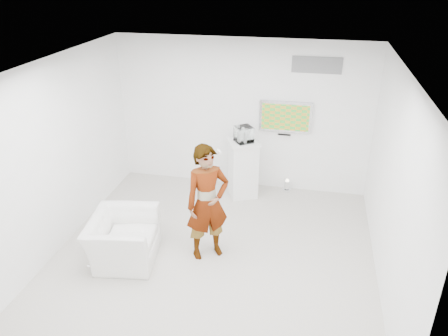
# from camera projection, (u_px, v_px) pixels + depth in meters

# --- Properties ---
(room) EXTENTS (5.01, 5.01, 3.00)m
(room) POSITION_uv_depth(u_px,v_px,m) (213.00, 170.00, 6.36)
(room) COLOR #B4AFA5
(room) RESTS_ON ground
(tv) EXTENTS (1.00, 0.08, 0.60)m
(tv) POSITION_uv_depth(u_px,v_px,m) (285.00, 117.00, 8.34)
(tv) COLOR silver
(tv) RESTS_ON room
(logo_decal) EXTENTS (0.90, 0.02, 0.30)m
(logo_decal) POSITION_uv_depth(u_px,v_px,m) (317.00, 65.00, 7.85)
(logo_decal) COLOR slate
(logo_decal) RESTS_ON room
(person) EXTENTS (0.82, 0.75, 1.87)m
(person) POSITION_uv_depth(u_px,v_px,m) (207.00, 203.00, 6.62)
(person) COLOR white
(person) RESTS_ON room
(armchair) EXTENTS (1.12, 1.24, 0.72)m
(armchair) POSITION_uv_depth(u_px,v_px,m) (123.00, 238.00, 6.76)
(armchair) COLOR white
(armchair) RESTS_ON room
(pedestal) EXTENTS (0.73, 0.73, 1.14)m
(pedestal) POSITION_uv_depth(u_px,v_px,m) (243.00, 169.00, 8.53)
(pedestal) COLOR white
(pedestal) RESTS_ON room
(floor_uplight) EXTENTS (0.22, 0.22, 0.26)m
(floor_uplight) POSITION_uv_depth(u_px,v_px,m) (287.00, 185.00, 8.84)
(floor_uplight) COLOR white
(floor_uplight) RESTS_ON room
(vitrine) EXTENTS (0.42, 0.42, 0.30)m
(vitrine) POSITION_uv_depth(u_px,v_px,m) (244.00, 134.00, 8.22)
(vitrine) COLOR white
(vitrine) RESTS_ON pedestal
(console) EXTENTS (0.11, 0.15, 0.20)m
(console) POSITION_uv_depth(u_px,v_px,m) (244.00, 137.00, 8.24)
(console) COLOR white
(console) RESTS_ON pedestal
(wii_remote) EXTENTS (0.09, 0.13, 0.03)m
(wii_remote) POSITION_uv_depth(u_px,v_px,m) (219.00, 151.00, 6.50)
(wii_remote) COLOR white
(wii_remote) RESTS_ON person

